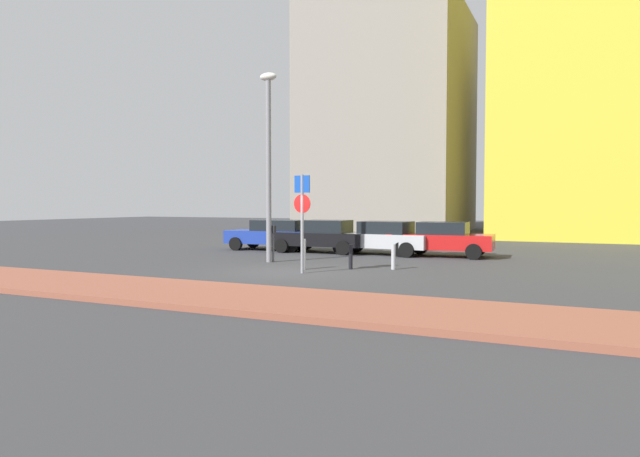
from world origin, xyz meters
TOP-DOWN VIEW (x-y plane):
  - ground_plane at (0.00, 0.00)m, footprint 120.00×120.00m
  - sidewalk_brick at (0.00, -5.26)m, footprint 40.00×3.17m
  - parked_car_blue at (-4.81, 7.40)m, footprint 4.41×2.07m
  - parked_car_black at (-2.16, 7.17)m, footprint 4.48×2.09m
  - parked_car_silver at (0.66, 7.41)m, footprint 4.70×2.22m
  - parked_car_red at (3.27, 7.53)m, footprint 4.44×2.15m
  - parking_sign_post at (0.47, -0.05)m, footprint 0.60×0.10m
  - parking_meter at (-2.12, 2.61)m, footprint 0.18×0.14m
  - street_lamp at (-2.23, 2.48)m, footprint 0.70×0.36m
  - traffic_bollard_near at (1.49, 1.61)m, footprint 0.14×0.14m
  - traffic_bollard_mid at (2.84, 2.16)m, footprint 0.15×0.15m
  - traffic_bollard_far at (0.04, 0.89)m, footprint 0.17×0.17m
  - building_colorful_midrise at (11.80, 27.03)m, footprint 16.92×16.11m
  - building_under_construction at (-6.02, 29.47)m, footprint 12.31×12.88m

SIDE VIEW (x-z plane):
  - ground_plane at x=0.00m, z-range 0.00..0.00m
  - sidewalk_brick at x=0.00m, z-range 0.00..0.14m
  - traffic_bollard_near at x=1.49m, z-range 0.00..0.85m
  - traffic_bollard_mid at x=2.84m, z-range 0.00..0.86m
  - traffic_bollard_far at x=0.04m, z-range 0.00..1.04m
  - parked_car_silver at x=0.66m, z-range 0.02..1.49m
  - parked_car_red at x=3.27m, z-range 0.03..1.50m
  - parked_car_black at x=-2.16m, z-range 0.02..1.51m
  - parked_car_blue at x=-4.81m, z-range 0.05..1.51m
  - parking_meter at x=-2.12m, z-range 0.21..1.61m
  - parking_sign_post at x=0.47m, z-range 0.41..3.59m
  - street_lamp at x=-2.23m, z-range 0.62..7.83m
  - building_under_construction at x=-6.02m, z-range 0.00..18.28m
  - building_colorful_midrise at x=11.80m, z-range 0.00..25.04m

